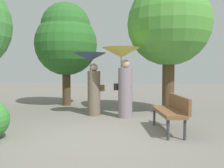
{
  "coord_description": "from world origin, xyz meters",
  "views": [
    {
      "loc": [
        1.09,
        -5.16,
        1.42
      ],
      "look_at": [
        0.0,
        2.96,
        0.94
      ],
      "focal_mm": 40.62,
      "sensor_mm": 36.0,
      "label": 1
    }
  ],
  "objects_px": {
    "person_left": "(92,74)",
    "tree_near_left": "(66,39)",
    "person_right": "(123,69)",
    "park_bench": "(172,110)",
    "tree_near_right": "(169,16)"
  },
  "relations": [
    {
      "from": "person_left",
      "to": "person_right",
      "type": "height_order",
      "value": "person_right"
    },
    {
      "from": "park_bench",
      "to": "tree_near_right",
      "type": "height_order",
      "value": "tree_near_right"
    },
    {
      "from": "person_left",
      "to": "park_bench",
      "type": "xyz_separation_m",
      "value": [
        2.23,
        -1.81,
        -0.77
      ]
    },
    {
      "from": "person_right",
      "to": "tree_near_left",
      "type": "xyz_separation_m",
      "value": [
        -2.43,
        2.22,
        1.18
      ]
    },
    {
      "from": "person_left",
      "to": "tree_near_left",
      "type": "xyz_separation_m",
      "value": [
        -1.46,
        1.98,
        1.31
      ]
    },
    {
      "from": "park_bench",
      "to": "person_left",
      "type": "bearing_deg",
      "value": -139.09
    },
    {
      "from": "person_left",
      "to": "park_bench",
      "type": "bearing_deg",
      "value": -129.75
    },
    {
      "from": "tree_near_right",
      "to": "person_left",
      "type": "bearing_deg",
      "value": -164.29
    },
    {
      "from": "person_right",
      "to": "park_bench",
      "type": "height_order",
      "value": "person_right"
    },
    {
      "from": "park_bench",
      "to": "tree_near_left",
      "type": "height_order",
      "value": "tree_near_left"
    },
    {
      "from": "person_right",
      "to": "park_bench",
      "type": "xyz_separation_m",
      "value": [
        1.25,
        -1.57,
        -0.91
      ]
    },
    {
      "from": "park_bench",
      "to": "tree_near_left",
      "type": "bearing_deg",
      "value": -145.82
    },
    {
      "from": "person_left",
      "to": "person_right",
      "type": "xyz_separation_m",
      "value": [
        0.97,
        -0.24,
        0.14
      ]
    },
    {
      "from": "person_right",
      "to": "tree_near_left",
      "type": "bearing_deg",
      "value": 46.92
    },
    {
      "from": "person_left",
      "to": "park_bench",
      "type": "distance_m",
      "value": 2.97
    }
  ]
}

